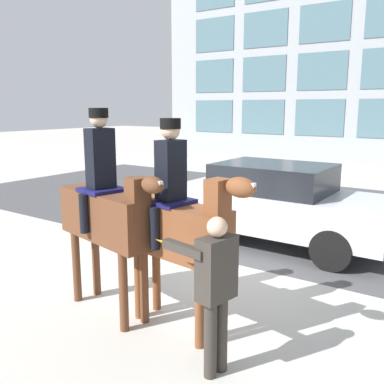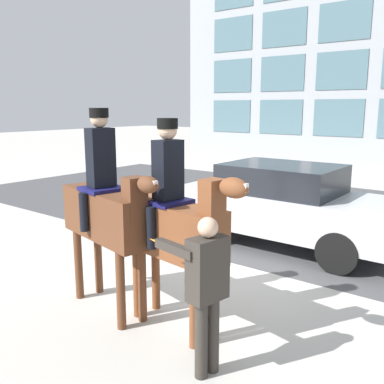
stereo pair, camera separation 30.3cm
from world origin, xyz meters
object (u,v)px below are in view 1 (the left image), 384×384
(mounted_horse_lead, at_px, (107,211))
(pedestrian_bystander, at_px, (215,284))
(street_car_near_lane, at_px, (277,203))
(mounted_horse_companion, at_px, (178,224))

(mounted_horse_lead, height_order, pedestrian_bystander, mounted_horse_lead)
(mounted_horse_lead, relative_size, street_car_near_lane, 0.62)
(mounted_horse_companion, relative_size, street_car_near_lane, 0.60)
(mounted_horse_companion, height_order, street_car_near_lane, mounted_horse_companion)
(mounted_horse_lead, xyz_separation_m, mounted_horse_companion, (1.00, 0.17, -0.05))
(mounted_horse_companion, xyz_separation_m, street_car_near_lane, (-0.39, 3.77, -0.49))
(mounted_horse_companion, xyz_separation_m, pedestrian_bystander, (0.84, -0.53, -0.35))
(street_car_near_lane, bearing_deg, pedestrian_bystander, -74.11)
(mounted_horse_companion, relative_size, pedestrian_bystander, 1.54)
(mounted_horse_lead, bearing_deg, mounted_horse_companion, 21.47)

